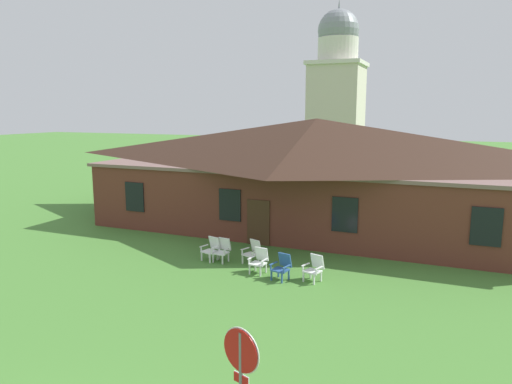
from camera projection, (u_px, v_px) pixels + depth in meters
name	position (u px, v px, depth m)	size (l,w,h in m)	color
brick_building	(316.00, 171.00, 25.19)	(22.40, 10.40, 5.69)	brown
dome_tower	(337.00, 97.00, 45.26)	(5.18, 5.18, 16.39)	beige
stop_sign	(241.00, 369.00, 7.89)	(0.77, 0.30, 2.54)	slate
lawn_chair_by_porch	(211.00, 248.00, 19.35)	(0.74, 0.79, 0.96)	white
lawn_chair_near_door	(222.00, 249.00, 19.17)	(0.69, 0.72, 0.96)	white
lawn_chair_left_end	(253.00, 251.00, 18.92)	(0.78, 0.83, 0.96)	silver
lawn_chair_middle	(259.00, 260.00, 17.82)	(0.69, 0.72, 0.96)	white
lawn_chair_right_end	(282.00, 266.00, 17.11)	(0.74, 0.79, 0.96)	#2D5693
lawn_chair_far_side	(314.00, 267.00, 16.96)	(0.76, 0.81, 0.96)	white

